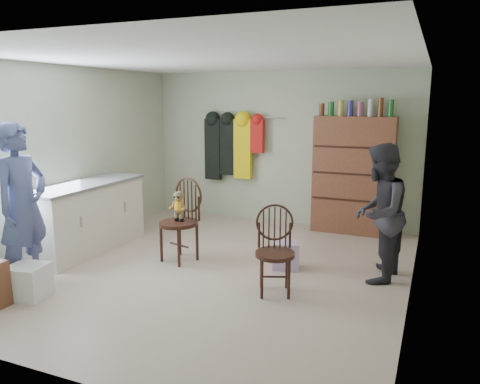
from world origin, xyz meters
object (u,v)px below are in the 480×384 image
at_px(chair_far, 275,246).
at_px(counter, 87,217).
at_px(dresser, 353,174).
at_px(chair_front, 181,214).

bearing_deg(chair_far, counter, 151.42).
bearing_deg(chair_far, dresser, 60.70).
height_order(counter, chair_front, chair_front).
bearing_deg(chair_front, counter, -158.53).
bearing_deg(dresser, counter, -144.32).
relative_size(chair_front, dresser, 0.52).
relative_size(counter, dresser, 0.90).
distance_m(chair_far, dresser, 2.71).
relative_size(chair_far, dresser, 0.46).
height_order(counter, dresser, dresser).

